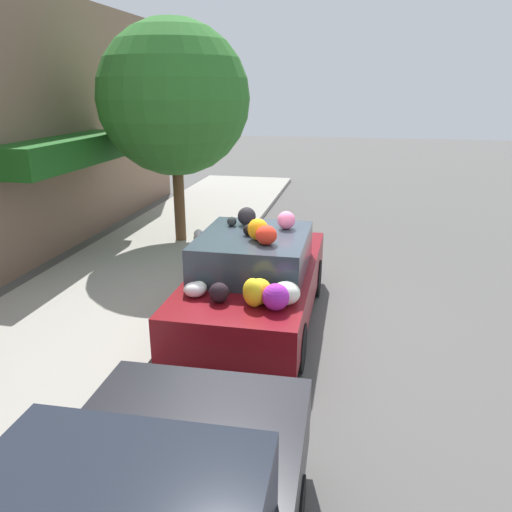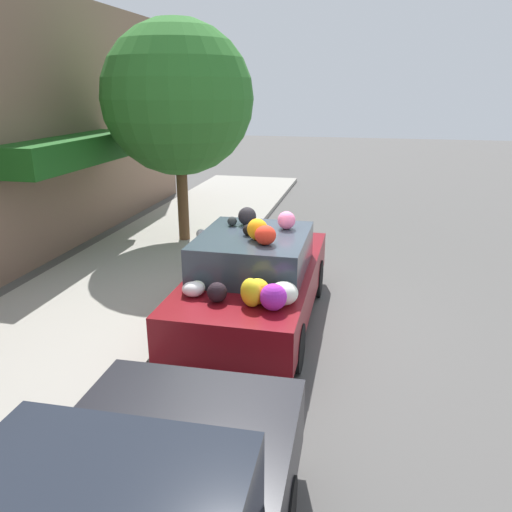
% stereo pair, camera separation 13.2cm
% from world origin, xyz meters
% --- Properties ---
extents(ground_plane, '(60.00, 60.00, 0.00)m').
position_xyz_m(ground_plane, '(0.00, 0.00, 0.00)').
color(ground_plane, '#565451').
extents(sidewalk_curb, '(24.00, 3.20, 0.12)m').
position_xyz_m(sidewalk_curb, '(0.00, 2.70, 0.06)').
color(sidewalk_curb, '#9E998E').
rests_on(sidewalk_curb, ground).
extents(street_tree, '(3.16, 3.16, 4.63)m').
position_xyz_m(street_tree, '(3.54, 2.49, 3.17)').
color(street_tree, brown).
rests_on(street_tree, sidewalk_curb).
extents(fire_hydrant, '(0.20, 0.20, 0.70)m').
position_xyz_m(fire_hydrant, '(2.02, 1.57, 0.47)').
color(fire_hydrant, '#B2B2B7').
rests_on(fire_hydrant, sidewalk_curb).
extents(art_car, '(3.95, 1.75, 1.73)m').
position_xyz_m(art_car, '(-0.06, 0.03, 0.76)').
color(art_car, maroon).
rests_on(art_car, ground).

